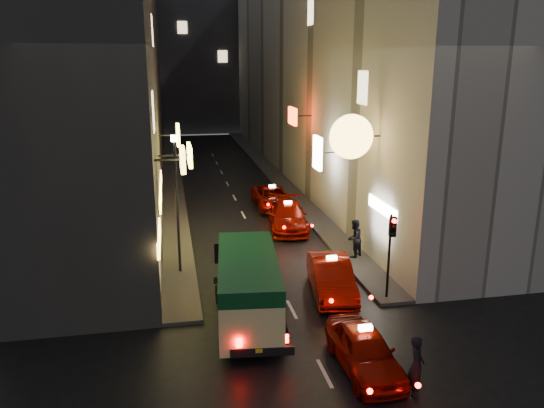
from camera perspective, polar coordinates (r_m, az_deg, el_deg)
building_left at (r=44.18m, az=-16.24°, el=13.97°), size 7.66×52.24×18.00m
building_right at (r=45.76m, az=4.81°, el=14.52°), size 8.36×52.00×18.00m
building_far at (r=76.18m, az=-8.10°, el=16.18°), size 30.00×10.00×22.00m
sidewalk_left at (r=45.03m, az=-10.65°, el=2.86°), size 1.50×52.00×0.15m
sidewalk_right at (r=45.86m, az=0.04°, el=3.34°), size 1.50×52.00×0.15m
minibus at (r=19.62m, az=-2.60°, el=-8.38°), size 2.75×6.24×2.60m
taxi_near at (r=17.47m, az=9.92°, el=-14.88°), size 2.12×5.02×1.76m
taxi_second at (r=22.41m, az=6.40°, el=-7.49°), size 3.02×5.78×1.93m
taxi_third at (r=30.71m, az=1.72°, el=-1.10°), size 2.97×5.73×1.91m
taxi_far at (r=35.27m, az=0.02°, el=0.91°), size 2.04×4.95×1.74m
pedestrian_crossing at (r=16.56m, az=15.30°, el=-16.02°), size 0.67×0.80×2.09m
pedestrian_sidewalk at (r=26.14m, az=8.84°, el=-3.42°), size 0.95×0.88×2.15m
traffic_light at (r=21.45m, az=12.72°, el=-3.67°), size 0.26×0.43×3.50m
lamp_post at (r=23.75m, az=-10.21°, el=0.91°), size 0.28×0.28×6.22m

